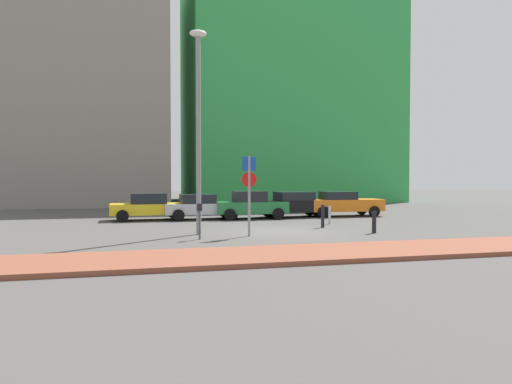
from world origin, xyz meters
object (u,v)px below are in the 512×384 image
at_px(parked_car_silver, 202,206).
at_px(parked_car_black, 294,204).
at_px(parking_meter, 200,216).
at_px(street_lamp, 198,117).
at_px(parked_car_orange, 343,203).
at_px(parked_car_yellow, 149,206).
at_px(traffic_bollard_mid, 323,216).
at_px(traffic_bollard_far, 374,222).
at_px(parking_sign_post, 249,186).
at_px(traffic_bollard_near, 330,215).
at_px(parked_car_green, 251,205).

height_order(parked_car_silver, parked_car_black, parked_car_black).
xyz_separation_m(parking_meter, street_lamp, (0.18, 1.59, 3.92)).
bearing_deg(parked_car_orange, parking_meter, -138.97).
height_order(parking_meter, street_lamp, street_lamp).
xyz_separation_m(parked_car_yellow, parked_car_silver, (2.86, -0.20, -0.03)).
xyz_separation_m(parked_car_silver, traffic_bollard_mid, (4.83, -5.81, -0.18)).
height_order(parked_car_silver, traffic_bollard_far, parked_car_silver).
bearing_deg(parked_car_yellow, street_lamp, -76.00).
bearing_deg(parking_sign_post, parking_meter, -166.67).
bearing_deg(parked_car_silver, traffic_bollard_mid, -50.22).
bearing_deg(traffic_bollard_far, parking_sign_post, 176.71).
relative_size(parked_car_orange, street_lamp, 0.55).
xyz_separation_m(parked_car_orange, parking_meter, (-9.79, -8.51, 0.11)).
relative_size(parked_car_yellow, parking_sign_post, 1.31).
relative_size(parked_car_silver, parked_car_black, 1.05).
distance_m(parked_car_orange, parking_meter, 12.97).
distance_m(traffic_bollard_near, traffic_bollard_mid, 1.90).
relative_size(parking_sign_post, street_lamp, 0.38).
distance_m(traffic_bollard_near, traffic_bollard_far, 4.15).
relative_size(traffic_bollard_near, traffic_bollard_far, 0.98).
xyz_separation_m(parked_car_yellow, traffic_bollard_mid, (7.70, -6.00, -0.22)).
xyz_separation_m(parking_sign_post, street_lamp, (-1.86, 1.10, 2.80)).
bearing_deg(parked_car_yellow, traffic_bollard_far, -43.68).
bearing_deg(parked_car_orange, parked_car_silver, 179.86).
height_order(parking_sign_post, parking_meter, parking_sign_post).
height_order(parked_car_orange, traffic_bollard_mid, parked_car_orange).
distance_m(street_lamp, traffic_bollard_far, 8.51).
xyz_separation_m(parked_car_black, street_lamp, (-6.54, -6.99, 4.02)).
relative_size(parking_sign_post, traffic_bollard_far, 3.45).
xyz_separation_m(traffic_bollard_mid, traffic_bollard_far, (1.26, -2.55, -0.08)).
distance_m(parked_car_yellow, traffic_bollard_near, 9.78).
height_order(parked_car_yellow, parked_car_orange, parked_car_orange).
bearing_deg(traffic_bollard_far, parked_car_yellow, 136.32).
xyz_separation_m(parked_car_green, parked_car_black, (2.72, 0.32, -0.01)).
bearing_deg(parked_car_green, traffic_bollard_mid, -69.19).
distance_m(parked_car_yellow, parked_car_green, 5.62).
relative_size(parked_car_orange, parking_meter, 3.36).
bearing_deg(parked_car_yellow, parked_car_black, -1.08).
height_order(parked_car_silver, traffic_bollard_near, parked_car_silver).
relative_size(parked_car_silver, traffic_bollard_near, 4.82).
relative_size(parked_car_silver, traffic_bollard_mid, 4.05).
bearing_deg(traffic_bollard_mid, parked_car_silver, 129.78).
bearing_deg(parked_car_silver, parked_car_yellow, 176.10).
distance_m(parked_car_black, traffic_bollard_near, 4.28).
distance_m(parked_car_black, traffic_bollard_far, 8.43).
distance_m(parked_car_black, traffic_bollard_mid, 5.88).
distance_m(parked_car_silver, traffic_bollard_near, 7.22).
relative_size(parked_car_silver, traffic_bollard_far, 4.71).
bearing_deg(traffic_bollard_far, parked_car_black, 94.32).
bearing_deg(parked_car_yellow, parking_meter, -79.61).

